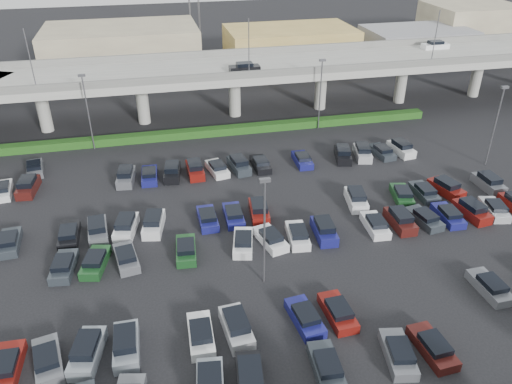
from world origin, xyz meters
TOP-DOWN VIEW (x-y plane):
  - ground at (0.00, 0.00)m, footprint 280.00×280.00m
  - overpass at (-0.22, 32.01)m, footprint 150.00×13.00m
  - hedge at (0.00, 25.00)m, footprint 66.00×1.60m
  - parked_cars at (-1.07, -3.03)m, footprint 63.07×41.66m
  - light_poles at (-4.13, 2.00)m, footprint 66.90×48.38m
  - distant_buildings at (12.38, 61.81)m, footprint 138.00×24.00m

SIDE VIEW (x-z plane):
  - ground at x=0.00m, z-range 0.00..0.00m
  - hedge at x=0.00m, z-range 0.00..1.10m
  - parked_cars at x=-1.07m, z-range -0.20..1.47m
  - distant_buildings at x=12.38m, z-range -0.76..8.24m
  - light_poles at x=-4.13m, z-range 1.09..11.39m
  - overpass at x=-0.22m, z-range -0.93..14.87m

